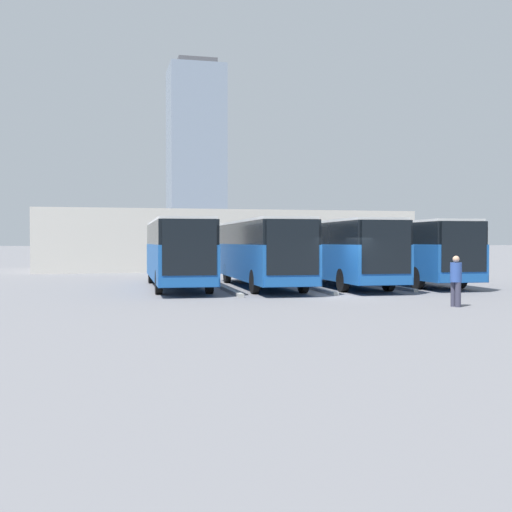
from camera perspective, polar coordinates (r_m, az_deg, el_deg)
ground_plane at (r=27.76m, az=7.54°, el=-3.55°), size 600.00×600.00×0.00m
bus_0 at (r=36.18m, az=13.12°, el=0.56°), size 2.92×12.55×3.39m
curb_divider_0 at (r=33.69m, az=11.33°, el=-2.58°), size 0.46×7.35×0.15m
bus_1 at (r=33.79m, az=7.36°, el=0.53°), size 2.92×12.55×3.39m
curb_divider_1 at (r=31.42m, az=4.97°, el=-2.84°), size 0.46×7.35×0.15m
bus_2 at (r=32.53m, az=0.45°, el=0.51°), size 2.92×12.55×3.39m
curb_divider_2 at (r=30.35m, az=-2.55°, el=-2.98°), size 0.46×7.35×0.15m
bus_3 at (r=32.49m, az=-7.04°, el=0.49°), size 2.92×12.55×3.39m
pedestrian at (r=24.05m, az=17.34°, el=-2.00°), size 0.49×0.49×1.83m
station_building at (r=55.05m, az=-3.10°, el=1.41°), size 29.88×15.18×4.80m
office_tower at (r=244.95m, az=-5.36°, el=8.81°), size 20.41×20.41×69.70m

